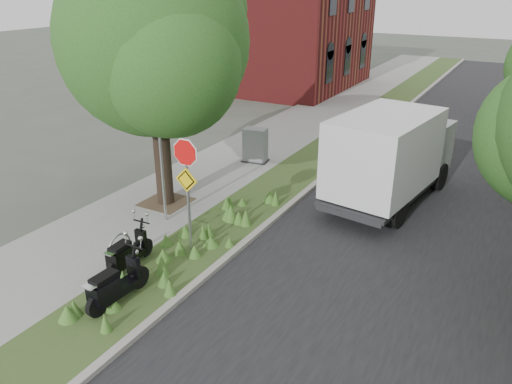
{
  "coord_description": "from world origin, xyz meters",
  "views": [
    {
      "loc": [
        5.59,
        -8.41,
        6.68
      ],
      "look_at": [
        -0.55,
        2.51,
        1.3
      ],
      "focal_mm": 35.0,
      "sensor_mm": 36.0,
      "label": 1
    }
  ],
  "objects_px": {
    "sign_assembly": "(186,174)",
    "scooter_near": "(125,256)",
    "utility_cabinet": "(255,146)",
    "box_truck": "(391,153)",
    "scooter_far": "(112,289)"
  },
  "relations": [
    {
      "from": "scooter_far",
      "to": "utility_cabinet",
      "type": "distance_m",
      "value": 9.82
    },
    {
      "from": "sign_assembly",
      "to": "utility_cabinet",
      "type": "xyz_separation_m",
      "value": [
        -2.03,
        6.99,
        -1.58
      ]
    },
    {
      "from": "scooter_near",
      "to": "scooter_far",
      "type": "height_order",
      "value": "scooter_far"
    },
    {
      "from": "scooter_far",
      "to": "utility_cabinet",
      "type": "height_order",
      "value": "utility_cabinet"
    },
    {
      "from": "sign_assembly",
      "to": "scooter_far",
      "type": "distance_m",
      "value": 3.2
    },
    {
      "from": "sign_assembly",
      "to": "scooter_near",
      "type": "relative_size",
      "value": 1.97
    },
    {
      "from": "sign_assembly",
      "to": "scooter_far",
      "type": "height_order",
      "value": "sign_assembly"
    },
    {
      "from": "box_truck",
      "to": "utility_cabinet",
      "type": "height_order",
      "value": "box_truck"
    },
    {
      "from": "box_truck",
      "to": "scooter_far",
      "type": "bearing_deg",
      "value": -112.43
    },
    {
      "from": "sign_assembly",
      "to": "utility_cabinet",
      "type": "relative_size",
      "value": 2.46
    },
    {
      "from": "scooter_near",
      "to": "utility_cabinet",
      "type": "height_order",
      "value": "utility_cabinet"
    },
    {
      "from": "sign_assembly",
      "to": "scooter_near",
      "type": "bearing_deg",
      "value": -121.89
    },
    {
      "from": "sign_assembly",
      "to": "box_truck",
      "type": "xyz_separation_m",
      "value": [
        3.42,
        5.98,
        -0.67
      ]
    },
    {
      "from": "scooter_far",
      "to": "sign_assembly",
      "type": "bearing_deg",
      "value": 86.94
    },
    {
      "from": "scooter_far",
      "to": "box_truck",
      "type": "height_order",
      "value": "box_truck"
    }
  ]
}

